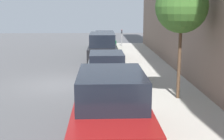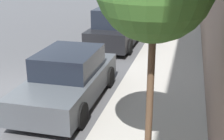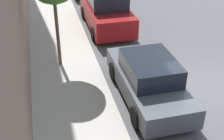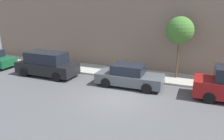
{
  "view_description": "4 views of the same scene",
  "coord_description": "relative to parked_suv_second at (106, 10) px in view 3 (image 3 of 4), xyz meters",
  "views": [
    {
      "loc": [
        1.97,
        -14.48,
        3.65
      ],
      "look_at": [
        2.47,
        -1.44,
        1.0
      ],
      "focal_mm": 50.0,
      "sensor_mm": 36.0,
      "label": 1
    },
    {
      "loc": [
        5.6,
        -7.98,
        3.98
      ],
      "look_at": [
        3.51,
        0.22,
        1.0
      ],
      "focal_mm": 50.0,
      "sensor_mm": 36.0,
      "label": 2
    },
    {
      "loc": [
        5.6,
        8.3,
        6.34
      ],
      "look_at": [
        3.43,
        -0.48,
        1.0
      ],
      "focal_mm": 50.0,
      "sensor_mm": 36.0,
      "label": 3
    },
    {
      "loc": [
        -11.26,
        -4.28,
        5.29
      ],
      "look_at": [
        2.33,
        1.26,
        1.0
      ],
      "focal_mm": 35.0,
      "sensor_mm": 36.0,
      "label": 4
    }
  ],
  "objects": [
    {
      "name": "ground_plane",
      "position": [
        -2.25,
        6.55,
        -0.93
      ],
      "size": [
        60.0,
        60.0,
        0.0
      ],
      "primitive_type": "plane",
      "color": "#515154"
    },
    {
      "name": "parked_suv_second",
      "position": [
        0.0,
        0.0,
        0.0
      ],
      "size": [
        2.08,
        4.81,
        1.98
      ],
      "color": "maroon",
      "rests_on": "ground_plane"
    },
    {
      "name": "parked_sedan_third",
      "position": [
        0.02,
        6.52,
        -0.21
      ],
      "size": [
        1.92,
        4.51,
        1.54
      ],
      "color": "#4C5156",
      "rests_on": "ground_plane"
    },
    {
      "name": "sidewalk",
      "position": [
        2.6,
        6.55,
        -0.86
      ],
      "size": [
        2.7,
        32.0,
        0.15
      ],
      "color": "#B2ADA3",
      "rests_on": "ground_plane"
    }
  ]
}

